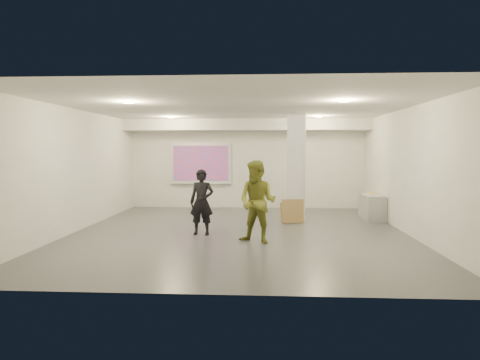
# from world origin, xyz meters

# --- Properties ---
(floor) EXTENTS (8.00, 9.00, 0.01)m
(floor) POSITION_xyz_m (0.00, 0.00, 0.00)
(floor) COLOR #3C3E44
(floor) RESTS_ON ground
(ceiling) EXTENTS (8.00, 9.00, 0.01)m
(ceiling) POSITION_xyz_m (0.00, 0.00, 3.00)
(ceiling) COLOR silver
(ceiling) RESTS_ON floor
(wall_back) EXTENTS (8.00, 0.01, 3.00)m
(wall_back) POSITION_xyz_m (0.00, 4.50, 1.50)
(wall_back) COLOR silver
(wall_back) RESTS_ON floor
(wall_front) EXTENTS (8.00, 0.01, 3.00)m
(wall_front) POSITION_xyz_m (0.00, -4.50, 1.50)
(wall_front) COLOR silver
(wall_front) RESTS_ON floor
(wall_left) EXTENTS (0.01, 9.00, 3.00)m
(wall_left) POSITION_xyz_m (-4.00, 0.00, 1.50)
(wall_left) COLOR silver
(wall_left) RESTS_ON floor
(wall_right) EXTENTS (0.01, 9.00, 3.00)m
(wall_right) POSITION_xyz_m (4.00, 0.00, 1.50)
(wall_right) COLOR silver
(wall_right) RESTS_ON floor
(soffit_band) EXTENTS (8.00, 1.10, 0.36)m
(soffit_band) POSITION_xyz_m (0.00, 3.95, 2.82)
(soffit_band) COLOR silver
(soffit_band) RESTS_ON ceiling
(downlight_nw) EXTENTS (0.22, 0.22, 0.02)m
(downlight_nw) POSITION_xyz_m (-2.20, 2.50, 2.98)
(downlight_nw) COLOR #FFF585
(downlight_nw) RESTS_ON ceiling
(downlight_ne) EXTENTS (0.22, 0.22, 0.02)m
(downlight_ne) POSITION_xyz_m (2.20, 2.50, 2.98)
(downlight_ne) COLOR #FFF585
(downlight_ne) RESTS_ON ceiling
(downlight_sw) EXTENTS (0.22, 0.22, 0.02)m
(downlight_sw) POSITION_xyz_m (-2.20, -1.50, 2.98)
(downlight_sw) COLOR #FFF585
(downlight_sw) RESTS_ON ceiling
(downlight_se) EXTENTS (0.22, 0.22, 0.02)m
(downlight_se) POSITION_xyz_m (2.20, -1.50, 2.98)
(downlight_se) COLOR #FFF585
(downlight_se) RESTS_ON ceiling
(column) EXTENTS (0.52, 0.52, 3.00)m
(column) POSITION_xyz_m (1.50, 1.80, 1.50)
(column) COLOR silver
(column) RESTS_ON floor
(projection_screen) EXTENTS (2.10, 0.13, 1.42)m
(projection_screen) POSITION_xyz_m (-1.60, 4.45, 1.53)
(projection_screen) COLOR silver
(projection_screen) RESTS_ON wall_back
(credenza) EXTENTS (0.53, 1.23, 0.71)m
(credenza) POSITION_xyz_m (3.72, 2.21, 0.35)
(credenza) COLOR gray
(credenza) RESTS_ON floor
(papers_stack) EXTENTS (0.26, 0.31, 0.02)m
(papers_stack) POSITION_xyz_m (3.73, 2.41, 0.72)
(papers_stack) COLOR silver
(papers_stack) RESTS_ON credenza
(postit_pad) EXTENTS (0.25, 0.30, 0.03)m
(postit_pad) POSITION_xyz_m (3.78, 2.48, 0.72)
(postit_pad) COLOR yellow
(postit_pad) RESTS_ON credenza
(cardboard_back) EXTENTS (0.61, 0.22, 0.65)m
(cardboard_back) POSITION_xyz_m (1.39, 1.44, 0.33)
(cardboard_back) COLOR olive
(cardboard_back) RESTS_ON floor
(cardboard_front) EXTENTS (0.54, 0.34, 0.56)m
(cardboard_front) POSITION_xyz_m (1.31, 1.50, 0.28)
(cardboard_front) COLOR olive
(cardboard_front) RESTS_ON floor
(woman) EXTENTS (0.60, 0.43, 1.55)m
(woman) POSITION_xyz_m (-0.86, -0.32, 0.77)
(woman) COLOR black
(woman) RESTS_ON floor
(man) EXTENTS (1.06, 0.96, 1.78)m
(man) POSITION_xyz_m (0.46, -1.15, 0.89)
(man) COLOR olive
(man) RESTS_ON floor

